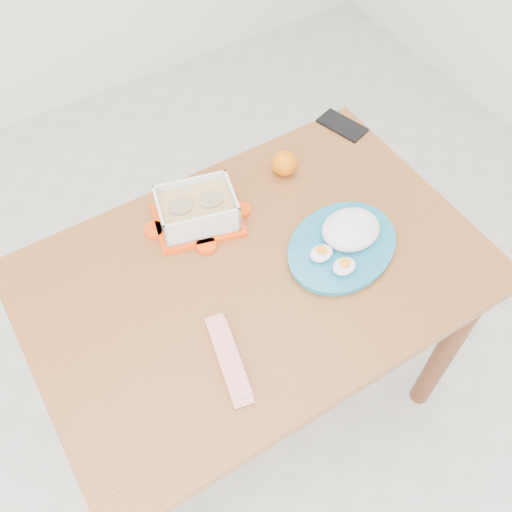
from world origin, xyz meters
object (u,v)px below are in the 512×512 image
smartphone (342,125)px  rice_plate (345,239)px  orange_fruit (284,163)px  food_container (197,210)px  dining_table (256,297)px

smartphone → rice_plate: bearing=-143.3°
orange_fruit → rice_plate: (-0.01, -0.28, -0.01)m
food_container → orange_fruit: food_container is taller
dining_table → orange_fruit: orange_fruit is taller
dining_table → food_container: (-0.04, 0.20, 0.16)m
food_container → rice_plate: size_ratio=0.67×
orange_fruit → smartphone: bearing=14.9°
dining_table → food_container: 0.26m
smartphone → orange_fruit: bearing=177.6°
dining_table → rice_plate: rice_plate is taller
smartphone → dining_table: bearing=-165.0°
orange_fruit → rice_plate: size_ratio=0.19×
food_container → smartphone: bearing=24.8°
dining_table → food_container: size_ratio=4.37×
food_container → smartphone: 0.52m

